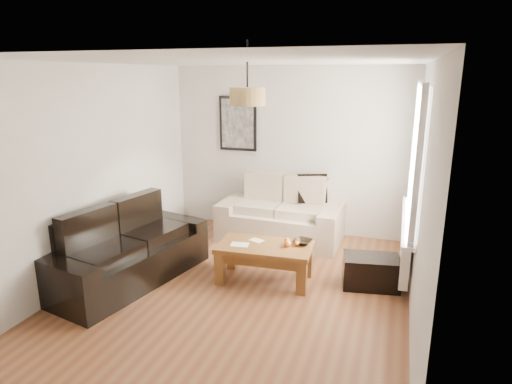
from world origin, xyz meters
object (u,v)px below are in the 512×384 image
(sofa_leather, at_px, (126,246))
(coffee_table, at_px, (265,262))
(loveseat_cream, at_px, (281,211))
(ottoman, at_px, (371,272))

(sofa_leather, xyz_separation_m, coffee_table, (1.63, 0.51, -0.21))
(loveseat_cream, bearing_deg, sofa_leather, -125.11)
(coffee_table, bearing_deg, sofa_leather, -162.51)
(sofa_leather, bearing_deg, ottoman, -63.15)
(loveseat_cream, relative_size, ottoman, 2.78)
(coffee_table, bearing_deg, loveseat_cream, 97.53)
(sofa_leather, height_order, ottoman, sofa_leather)
(loveseat_cream, distance_m, sofa_leather, 2.42)
(sofa_leather, distance_m, coffee_table, 1.72)
(sofa_leather, bearing_deg, loveseat_cream, -24.55)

